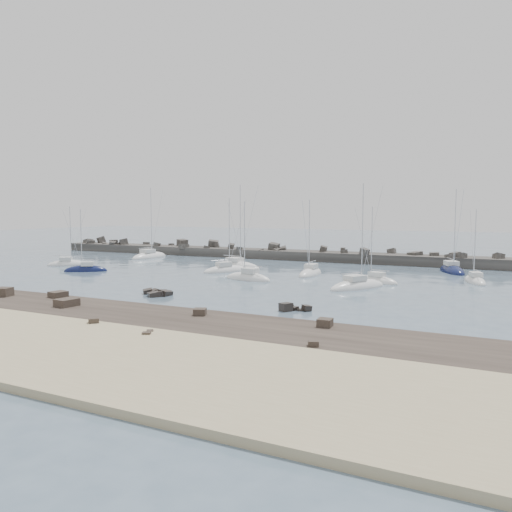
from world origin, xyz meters
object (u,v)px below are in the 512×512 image
at_px(sailboat_2, 86,270).
at_px(sailboat_10, 475,281).
at_px(sailboat_6, 310,274).
at_px(sailboat_1, 149,257).
at_px(sailboat_7, 357,287).
at_px(sailboat_8, 452,271).
at_px(sailboat_0, 68,265).
at_px(sailboat_9, 375,281).
at_px(sailboat_3, 226,271).
at_px(sailboat_4, 237,267).
at_px(sailboat_5, 248,279).

distance_m(sailboat_2, sailboat_10, 59.71).
height_order(sailboat_6, sailboat_10, sailboat_6).
xyz_separation_m(sailboat_1, sailboat_7, (50.42, -21.68, -0.01)).
bearing_deg(sailboat_8, sailboat_0, -162.28).
height_order(sailboat_6, sailboat_9, sailboat_6).
xyz_separation_m(sailboat_0, sailboat_6, (44.12, 6.79, 0.01)).
xyz_separation_m(sailboat_3, sailboat_9, (24.52, -1.37, -0.01)).
distance_m(sailboat_4, sailboat_8, 35.65).
bearing_deg(sailboat_4, sailboat_3, -78.88).
distance_m(sailboat_7, sailboat_9, 6.22).
height_order(sailboat_4, sailboat_6, sailboat_4).
distance_m(sailboat_4, sailboat_10, 38.20).
relative_size(sailboat_1, sailboat_9, 1.40).
bearing_deg(sailboat_3, sailboat_4, 101.12).
bearing_deg(sailboat_7, sailboat_10, 42.43).
bearing_deg(sailboat_0, sailboat_2, -28.47).
xyz_separation_m(sailboat_1, sailboat_6, (40.48, -11.91, 0.00)).
distance_m(sailboat_0, sailboat_7, 54.15).
bearing_deg(sailboat_0, sailboat_9, 3.32).
height_order(sailboat_2, sailboat_3, sailboat_3).
height_order(sailboat_3, sailboat_10, sailboat_3).
xyz_separation_m(sailboat_6, sailboat_9, (10.77, -3.60, -0.02)).
height_order(sailboat_9, sailboat_10, sailboat_9).
bearing_deg(sailboat_8, sailboat_9, -116.68).
distance_m(sailboat_2, sailboat_6, 36.69).
bearing_deg(sailboat_3, sailboat_7, -17.62).
bearing_deg(sailboat_3, sailboat_6, 9.22).
relative_size(sailboat_2, sailboat_10, 1.01).
height_order(sailboat_1, sailboat_5, sailboat_1).
bearing_deg(sailboat_3, sailboat_1, 152.10).
bearing_deg(sailboat_8, sailboat_6, -145.13).
relative_size(sailboat_2, sailboat_5, 0.90).
xyz_separation_m(sailboat_7, sailboat_9, (0.82, 6.16, -0.01)).
bearing_deg(sailboat_9, sailboat_5, -161.77).
distance_m(sailboat_5, sailboat_8, 34.10).
distance_m(sailboat_0, sailboat_5, 38.06).
bearing_deg(sailboat_9, sailboat_1, 163.15).
distance_m(sailboat_5, sailboat_6, 11.03).
distance_m(sailboat_1, sailboat_8, 59.85).
xyz_separation_m(sailboat_4, sailboat_5, (8.79, -12.84, 0.01)).
relative_size(sailboat_3, sailboat_6, 1.03).
bearing_deg(sailboat_5, sailboat_2, -174.55).
bearing_deg(sailboat_7, sailboat_3, 162.38).
relative_size(sailboat_7, sailboat_8, 1.00).
xyz_separation_m(sailboat_4, sailboat_9, (25.68, -7.28, -0.01)).
bearing_deg(sailboat_7, sailboat_1, 156.74).
relative_size(sailboat_0, sailboat_4, 0.75).
bearing_deg(sailboat_4, sailboat_10, -1.90).
relative_size(sailboat_5, sailboat_6, 0.97).
height_order(sailboat_4, sailboat_9, sailboat_4).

